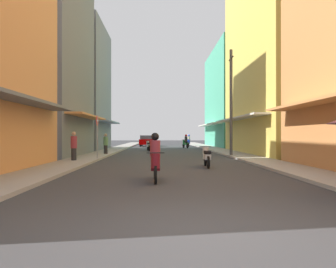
{
  "coord_description": "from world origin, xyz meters",
  "views": [
    {
      "loc": [
        -0.54,
        -4.84,
        1.5
      ],
      "look_at": [
        0.07,
        18.93,
        1.58
      ],
      "focal_mm": 32.94,
      "sensor_mm": 36.0,
      "label": 1
    }
  ],
  "objects_px": {
    "parked_car": "(147,141)",
    "street_sign_no_entry": "(97,131)",
    "motorbike_green": "(186,142)",
    "motorbike_silver": "(148,145)",
    "motorbike_blue": "(189,141)",
    "pedestrian_midway": "(74,147)",
    "pedestrian_far": "(106,144)",
    "motorbike_white": "(207,156)",
    "utility_pole": "(231,102)",
    "motorbike_maroon": "(155,159)"
  },
  "relations": [
    {
      "from": "street_sign_no_entry",
      "to": "pedestrian_midway",
      "type": "bearing_deg",
      "value": -127.04
    },
    {
      "from": "motorbike_maroon",
      "to": "motorbike_silver",
      "type": "distance_m",
      "value": 19.32
    },
    {
      "from": "motorbike_blue",
      "to": "pedestrian_midway",
      "type": "bearing_deg",
      "value": -110.3
    },
    {
      "from": "motorbike_blue",
      "to": "pedestrian_midway",
      "type": "distance_m",
      "value": 24.37
    },
    {
      "from": "motorbike_maroon",
      "to": "motorbike_white",
      "type": "xyz_separation_m",
      "value": [
        2.34,
        4.31,
        -0.2
      ]
    },
    {
      "from": "motorbike_maroon",
      "to": "motorbike_green",
      "type": "bearing_deg",
      "value": 83.03
    },
    {
      "from": "parked_car",
      "to": "pedestrian_far",
      "type": "xyz_separation_m",
      "value": [
        -2.23,
        -18.57,
        0.07
      ]
    },
    {
      "from": "motorbike_silver",
      "to": "motorbike_blue",
      "type": "height_order",
      "value": "motorbike_blue"
    },
    {
      "from": "motorbike_blue",
      "to": "utility_pole",
      "type": "bearing_deg",
      "value": -86.46
    },
    {
      "from": "parked_car",
      "to": "utility_pole",
      "type": "height_order",
      "value": "utility_pole"
    },
    {
      "from": "utility_pole",
      "to": "street_sign_no_entry",
      "type": "xyz_separation_m",
      "value": [
        -8.61,
        -2.76,
        -2.05
      ]
    },
    {
      "from": "pedestrian_far",
      "to": "parked_car",
      "type": "bearing_deg",
      "value": 83.16
    },
    {
      "from": "motorbike_white",
      "to": "parked_car",
      "type": "height_order",
      "value": "parked_car"
    },
    {
      "from": "utility_pole",
      "to": "motorbike_white",
      "type": "bearing_deg",
      "value": -112.01
    },
    {
      "from": "motorbike_maroon",
      "to": "motorbike_silver",
      "type": "relative_size",
      "value": 1.01
    },
    {
      "from": "motorbike_maroon",
      "to": "utility_pole",
      "type": "height_order",
      "value": "utility_pole"
    },
    {
      "from": "pedestrian_midway",
      "to": "street_sign_no_entry",
      "type": "relative_size",
      "value": 0.64
    },
    {
      "from": "motorbike_white",
      "to": "motorbike_green",
      "type": "bearing_deg",
      "value": 87.95
    },
    {
      "from": "motorbike_blue",
      "to": "parked_car",
      "type": "xyz_separation_m",
      "value": [
        -5.51,
        1.51,
        0.04
      ]
    },
    {
      "from": "motorbike_white",
      "to": "pedestrian_far",
      "type": "relative_size",
      "value": 1.12
    },
    {
      "from": "pedestrian_midway",
      "to": "pedestrian_far",
      "type": "xyz_separation_m",
      "value": [
        0.72,
        5.79,
        -0.04
      ]
    },
    {
      "from": "street_sign_no_entry",
      "to": "motorbike_green",
      "type": "bearing_deg",
      "value": 68.68
    },
    {
      "from": "motorbike_blue",
      "to": "street_sign_no_entry",
      "type": "xyz_separation_m",
      "value": [
        -7.45,
        -21.53,
        1.01
      ]
    },
    {
      "from": "motorbike_maroon",
      "to": "pedestrian_midway",
      "type": "distance_m",
      "value": 8.29
    },
    {
      "from": "motorbike_green",
      "to": "motorbike_maroon",
      "type": "bearing_deg",
      "value": -96.97
    },
    {
      "from": "motorbike_silver",
      "to": "motorbike_green",
      "type": "bearing_deg",
      "value": 56.0
    },
    {
      "from": "motorbike_white",
      "to": "parked_car",
      "type": "distance_m",
      "value": 27.27
    },
    {
      "from": "motorbike_silver",
      "to": "motorbike_white",
      "type": "bearing_deg",
      "value": -77.61
    },
    {
      "from": "pedestrian_midway",
      "to": "pedestrian_far",
      "type": "distance_m",
      "value": 5.84
    },
    {
      "from": "utility_pole",
      "to": "street_sign_no_entry",
      "type": "height_order",
      "value": "utility_pole"
    },
    {
      "from": "pedestrian_far",
      "to": "motorbike_blue",
      "type": "bearing_deg",
      "value": 65.61
    },
    {
      "from": "motorbike_blue",
      "to": "utility_pole",
      "type": "xyz_separation_m",
      "value": [
        1.16,
        -18.76,
        3.07
      ]
    },
    {
      "from": "motorbike_maroon",
      "to": "pedestrian_far",
      "type": "bearing_deg",
      "value": 106.83
    },
    {
      "from": "motorbike_silver",
      "to": "pedestrian_midway",
      "type": "distance_m",
      "value": 12.9
    },
    {
      "from": "motorbike_green",
      "to": "motorbike_silver",
      "type": "xyz_separation_m",
      "value": [
        -4.05,
        -6.0,
        -0.2
      ]
    },
    {
      "from": "motorbike_white",
      "to": "street_sign_no_entry",
      "type": "relative_size",
      "value": 0.68
    },
    {
      "from": "pedestrian_midway",
      "to": "utility_pole",
      "type": "relative_size",
      "value": 0.23
    },
    {
      "from": "motorbike_maroon",
      "to": "motorbike_green",
      "type": "height_order",
      "value": "same"
    },
    {
      "from": "pedestrian_midway",
      "to": "motorbike_blue",
      "type": "bearing_deg",
      "value": 69.7
    },
    {
      "from": "motorbike_silver",
      "to": "motorbike_white",
      "type": "xyz_separation_m",
      "value": [
        3.29,
        -14.99,
        0.0
      ]
    },
    {
      "from": "motorbike_green",
      "to": "motorbike_silver",
      "type": "bearing_deg",
      "value": -124.0
    },
    {
      "from": "motorbike_maroon",
      "to": "pedestrian_midway",
      "type": "bearing_deg",
      "value": 123.4
    },
    {
      "from": "pedestrian_far",
      "to": "utility_pole",
      "type": "relative_size",
      "value": 0.22
    },
    {
      "from": "motorbike_white",
      "to": "motorbike_blue",
      "type": "bearing_deg",
      "value": 86.51
    },
    {
      "from": "motorbike_maroon",
      "to": "pedestrian_far",
      "type": "xyz_separation_m",
      "value": [
        -3.85,
        12.71,
        0.1
      ]
    },
    {
      "from": "motorbike_maroon",
      "to": "motorbike_blue",
      "type": "distance_m",
      "value": 30.03
    },
    {
      "from": "motorbike_blue",
      "to": "motorbike_maroon",
      "type": "bearing_deg",
      "value": -97.45
    },
    {
      "from": "parked_car",
      "to": "street_sign_no_entry",
      "type": "xyz_separation_m",
      "value": [
        -1.94,
        -23.03,
        0.98
      ]
    },
    {
      "from": "pedestrian_midway",
      "to": "pedestrian_far",
      "type": "bearing_deg",
      "value": 82.94
    },
    {
      "from": "motorbike_maroon",
      "to": "motorbike_green",
      "type": "distance_m",
      "value": 25.49
    }
  ]
}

